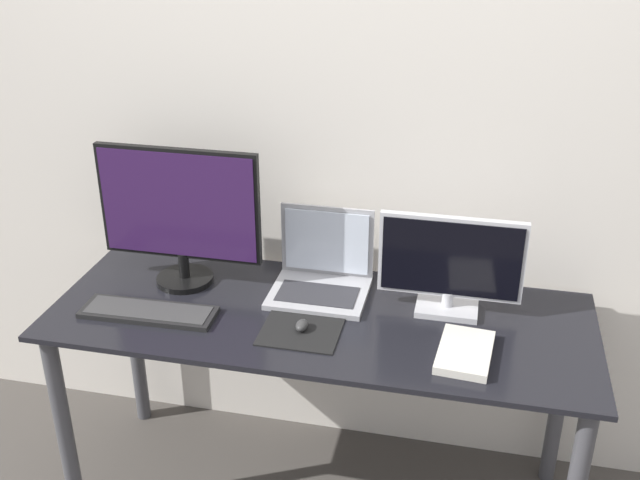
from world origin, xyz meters
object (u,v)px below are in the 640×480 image
monitor_right (450,265)px  laptop (322,272)px  keyboard (149,312)px  book (465,352)px  monitor_left (179,213)px  mouse (302,325)px

monitor_right → laptop: size_ratio=1.42×
keyboard → book: (0.98, -0.01, 0.00)m
laptop → keyboard: laptop is taller
monitor_left → book: monitor_left is taller
book → laptop: bearing=148.7°
monitor_right → mouse: bearing=-152.6°
mouse → monitor_left: bearing=154.8°
monitor_right → keyboard: 0.96m
monitor_left → laptop: bearing=6.2°
laptop → mouse: 0.27m
laptop → mouse: (-0.00, -0.27, -0.04)m
laptop → monitor_left: bearing=-173.8°
monitor_left → laptop: (0.47, 0.05, -0.19)m
keyboard → book: size_ratio=1.74×
book → monitor_left: bearing=165.6°
monitor_right → monitor_left: bearing=-180.0°
monitor_left → book: 1.01m
mouse → book: size_ratio=0.24×
keyboard → mouse: mouse is taller
laptop → book: 0.57m
monitor_right → keyboard: (-0.92, -0.23, -0.16)m
monitor_right → keyboard: size_ratio=1.04×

